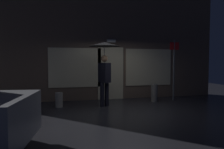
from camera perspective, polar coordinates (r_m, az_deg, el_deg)
ground_plane at (r=6.92m, az=3.86°, el=-9.74°), size 18.00×18.00×0.00m
building_facade at (r=9.03m, az=-0.62°, el=7.68°), size 9.69×0.48×4.56m
person_with_umbrella at (r=7.37m, az=-2.09°, el=4.43°), size 1.10×1.10×2.27m
street_sign_post at (r=8.93m, az=16.52°, el=2.15°), size 0.40×0.07×2.48m
sidewalk_bollard at (r=8.50m, az=11.44°, el=-4.97°), size 0.25×0.25×0.70m
sidewalk_bollard_2 at (r=7.58m, az=-14.26°, el=-6.72°), size 0.26×0.26×0.51m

